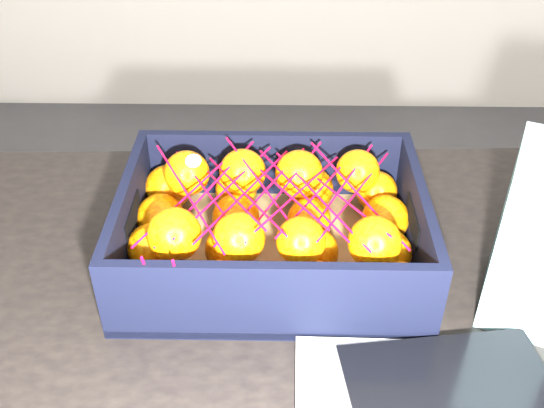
{
  "coord_description": "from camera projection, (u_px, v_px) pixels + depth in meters",
  "views": [
    {
      "loc": [
        -0.35,
        -0.72,
        1.29
      ],
      "look_at": [
        -0.36,
        -0.13,
        0.86
      ],
      "focal_mm": 41.76,
      "sensor_mm": 36.0,
      "label": 1
    }
  ],
  "objects": [
    {
      "name": "table",
      "position": [
        363.0,
        391.0,
        0.77
      ],
      "size": [
        1.23,
        0.84,
        0.75
      ],
      "color": "black",
      "rests_on": "ground"
    },
    {
      "name": "produce_crate",
      "position": [
        272.0,
        238.0,
        0.8
      ],
      "size": [
        0.37,
        0.28,
        0.11
      ],
      "color": "olive",
      "rests_on": "table"
    },
    {
      "name": "clementine_heap",
      "position": [
        269.0,
        224.0,
        0.78
      ],
      "size": [
        0.35,
        0.26,
        0.11
      ],
      "color": "orange",
      "rests_on": "produce_crate"
    },
    {
      "name": "mesh_net",
      "position": [
        267.0,
        196.0,
        0.75
      ],
      "size": [
        0.3,
        0.24,
        0.09
      ],
      "color": "red",
      "rests_on": "clementine_heap"
    },
    {
      "name": "retail_carton",
      "position": [
        541.0,
        236.0,
        0.7
      ],
      "size": [
        0.13,
        0.16,
        0.2
      ],
      "primitive_type": "cube",
      "rotation": [
        0.0,
        0.0,
        -0.4
      ],
      "color": "white",
      "rests_on": "table"
    }
  ]
}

